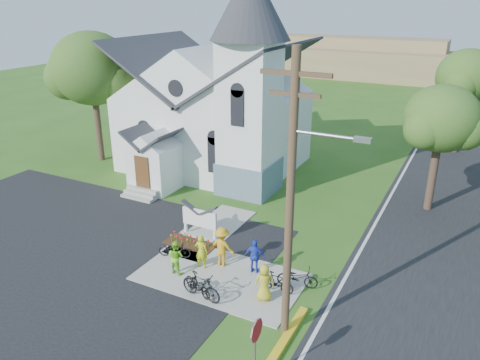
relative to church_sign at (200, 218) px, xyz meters
The scene contains 23 objects.
ground 3.57m from the church_sign, 69.44° to the right, with size 120.00×120.00×0.00m, color #305B1A.
parking_lot 7.86m from the church_sign, 138.12° to the right, with size 20.00×16.00×0.02m, color black.
road 16.30m from the church_sign, 46.49° to the left, with size 8.00×90.00×0.02m, color black.
sidewalk 3.95m from the church_sign, 45.00° to the right, with size 7.00×4.00×0.05m, color #9A978B.
church 11.06m from the church_sign, 114.73° to the left, with size 12.35×12.00×13.00m.
church_sign is the anchor object (origin of this frame).
flower_bed 1.34m from the church_sign, 90.00° to the right, with size 2.60×1.10×0.07m, color #38220F.
utility_pole 9.18m from the church_sign, 35.60° to the right, with size 3.45×0.28×10.00m.
stop_sign 9.97m from the church_sign, 48.12° to the right, with size 0.11×0.76×2.48m.
tree_lot_corner 15.53m from the church_sign, 152.02° to the left, with size 5.60×5.60×9.15m.
tree_road_near 13.75m from the church_sign, 42.21° to the left, with size 4.00×4.00×7.05m.
tree_road_mid 23.65m from the church_sign, 63.88° to the left, with size 4.40×4.40×7.80m.
distant_hills 53.34m from the church_sign, 85.10° to the left, with size 61.00×10.00×5.60m.
cyclist_0 2.92m from the church_sign, 56.60° to the right, with size 0.58×0.38×1.58m, color #B5C417.
bike_0 2.32m from the church_sign, 89.11° to the right, with size 0.53×1.52×0.80m, color black.
cyclist_1 3.41m from the church_sign, 75.71° to the right, with size 0.74×0.58×1.53m, color #7BD728.
bike_1 5.23m from the church_sign, 57.52° to the right, with size 0.53×1.89×1.14m, color black.
cyclist_2 4.22m from the church_sign, 23.73° to the right, with size 0.92×0.38×1.57m, color blue.
bike_2 4.90m from the church_sign, 59.02° to the right, with size 0.56×1.60×0.84m, color black.
cyclist_3 2.96m from the church_sign, 38.40° to the right, with size 1.19×0.68×1.84m, color gold.
bike_3 5.91m from the church_sign, 26.26° to the right, with size 0.42×1.48×0.89m, color black.
cyclist_4 6.05m from the church_sign, 33.31° to the right, with size 0.77×0.50×1.57m, color gold.
bike_4 6.22m from the church_sign, 17.72° to the right, with size 0.59×1.69×0.89m, color black.
Camera 1 is at (10.17, -14.34, 11.28)m, focal length 35.00 mm.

